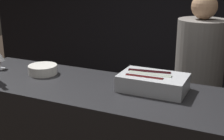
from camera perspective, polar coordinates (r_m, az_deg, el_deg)
name	(u,v)px	position (r m, az deg, el deg)	size (l,w,h in m)	color
wall_back_chalkboard	(188,5)	(4.23, 13.81, 11.44)	(6.40, 0.06, 2.80)	black
ice_bin_with_bottles	(152,81)	(2.02, 7.32, -2.08)	(0.43, 0.27, 0.11)	#B7BABF
bowl_white	(43,69)	(2.38, -12.54, 0.13)	(0.21, 0.21, 0.07)	silver
person_in_hoodie	(198,81)	(2.79, 15.42, -1.98)	(0.40, 0.40, 1.65)	black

